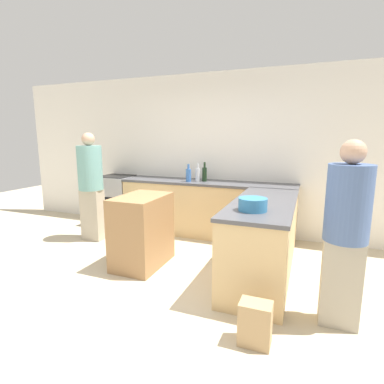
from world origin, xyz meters
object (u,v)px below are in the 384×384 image
Objects in this scene: mixing_bowl at (253,204)px; person_at_peninsula at (346,230)px; water_bottle_blue at (188,175)px; person_by_range at (91,183)px; paper_bag at (255,324)px; island_table at (142,231)px; range_oven at (118,200)px; wine_bottle_dark at (205,174)px; vinegar_bottle_clear at (198,174)px.

mixing_bowl is 0.18× the size of person_at_peninsula.
water_bottle_blue is 2.81m from person_at_peninsula.
paper_bag is at bearing -28.68° from person_by_range.
island_table is at bearing 168.16° from person_at_peninsula.
paper_bag is at bearing -56.88° from water_bottle_blue.
person_at_peninsula is at bearing -27.59° from range_oven.
range_oven is 1.02× the size of island_table.
wine_bottle_dark is at bearing 135.07° from person_at_peninsula.
vinegar_bottle_clear is (0.24, 1.41, 0.58)m from island_table.
person_by_range is 3.67m from person_at_peninsula.
mixing_bowl is 0.17× the size of person_by_range.
mixing_bowl is 0.99× the size of water_bottle_blue.
vinegar_bottle_clear is at bearing -1.10° from range_oven.
island_table is at bearing -24.33° from person_by_range.
vinegar_bottle_clear is 0.18× the size of person_at_peninsula.
person_by_range is at bearing -150.64° from vinegar_bottle_clear.
person_by_range reaches higher than vinegar_bottle_clear.
island_table is 1.44m from water_bottle_blue.
water_bottle_blue is 0.17× the size of person_by_range.
person_by_range is at bearing -80.96° from range_oven.
person_by_range is at bearing -151.23° from wine_bottle_dark.
range_oven is at bearing 140.98° from paper_bag.
person_at_peninsula is 1.09m from paper_bag.
mixing_bowl is at bearing 165.96° from person_at_peninsula.
island_table is 3.10× the size of vinegar_bottle_clear.
paper_bag is (1.63, -1.01, -0.28)m from island_table.
wine_bottle_dark is 2.72m from person_at_peninsula.
person_at_peninsula is at bearing -42.86° from vinegar_bottle_clear.
person_by_range reaches higher than water_bottle_blue.
water_bottle_blue is 2.91m from paper_bag.
person_by_range is (-1.36, -0.75, -0.11)m from water_bottle_blue.
wine_bottle_dark is 1.83m from person_by_range.
vinegar_bottle_clear is at bearing 137.14° from person_at_peninsula.
person_by_range is at bearing -151.14° from water_bottle_blue.
range_oven is 3.90m from paper_bag.
wine_bottle_dark reaches higher than paper_bag.
vinegar_bottle_clear is at bearing 125.74° from mixing_bowl.
paper_bag is at bearing -60.13° from vinegar_bottle_clear.
person_at_peninsula reaches higher than mixing_bowl.
paper_bag is (-0.64, -0.53, -0.70)m from person_at_peninsula.
range_oven is 1.61m from water_bottle_blue.
island_table is 1.94m from paper_bag.
range_oven is at bearing 99.04° from person_by_range.
wine_bottle_dark is at bearing 122.75° from mixing_bowl.
person_at_peninsula is at bearing -16.48° from person_by_range.
mixing_bowl reaches higher than range_oven.
vinegar_bottle_clear reaches higher than water_bottle_blue.
paper_bag is (2.88, -1.58, -0.74)m from person_by_range.
person_by_range is at bearing 151.32° from paper_bag.
island_table is 1.60m from wine_bottle_dark.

